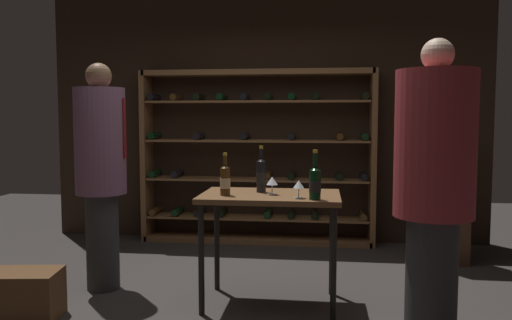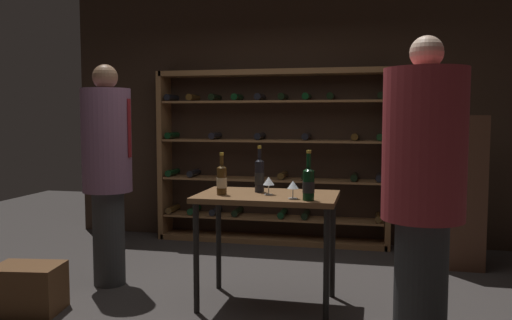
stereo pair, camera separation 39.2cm
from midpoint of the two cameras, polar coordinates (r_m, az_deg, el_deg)
name	(u,v)px [view 2 (the right image)]	position (r m, az deg, el deg)	size (l,w,h in m)	color
ground_plane	(234,301)	(4.24, 0.27, -15.15)	(10.34, 10.34, 0.00)	#383330
back_wall	(281,114)	(6.12, 4.64, 5.01)	(5.09, 0.10, 2.95)	#332319
wine_rack	(271,157)	(5.94, 3.55, 0.29)	(2.66, 0.32, 1.97)	brown
tasting_table	(267,207)	(3.97, 4.10, -5.17)	(1.05, 0.67, 0.86)	brown
person_host_in_suit	(107,164)	(4.54, -13.60, -0.46)	(0.42, 0.41, 1.88)	#313131
person_guest_blue_shirt	(423,182)	(3.31, 21.10, -2.29)	(0.49, 0.49, 1.91)	#2E2E2E
wine_crate	(28,289)	(4.23, -21.20, -13.00)	(0.48, 0.34, 0.35)	brown
display_cabinet	(460,192)	(5.42, 23.32, -3.22)	(0.44, 0.36, 1.46)	#4C2D1E
wine_bottle_gold_foil	(309,183)	(3.67, 8.82, -2.54)	(0.08, 0.08, 0.35)	black
wine_bottle_green_slim	(260,175)	(4.03, 3.17, -1.67)	(0.08, 0.08, 0.36)	black
wine_bottle_black_capsule	(222,179)	(3.89, -0.90, -2.15)	(0.08, 0.08, 0.32)	#4C3314
wine_glass_stemmed_center	(293,186)	(3.73, 7.07, -2.82)	(0.08, 0.08, 0.13)	silver
wine_glass_stemmed_left	(269,182)	(3.90, 4.27, -2.39)	(0.09, 0.09, 0.14)	silver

